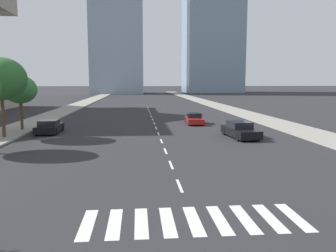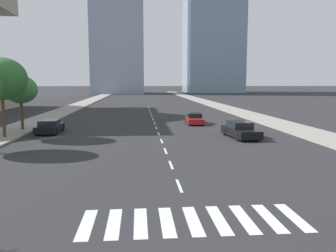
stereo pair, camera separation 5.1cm
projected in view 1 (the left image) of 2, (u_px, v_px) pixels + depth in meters
sidewalk_east at (285, 126)px, 36.81m from camera, size 4.00×260.00×0.15m
sidewalk_west at (18, 129)px, 34.37m from camera, size 4.00×260.00×0.15m
crosswalk_near at (194, 220)px, 11.76m from camera, size 7.65×2.56×0.01m
lane_divider_center at (154, 123)px, 39.42m from camera, size 0.14×50.00×0.01m
sedan_black_0 at (240, 130)px, 29.25m from camera, size 2.32×4.94×1.37m
sedan_red_1 at (194, 119)px, 38.91m from camera, size 1.90×4.57×1.24m
sedan_black_2 at (49, 127)px, 31.84m from camera, size 1.95×4.28×1.24m
street_tree_second at (1, 79)px, 28.18m from camera, size 4.17×4.17×6.63m
street_tree_third at (20, 90)px, 32.81m from camera, size 3.14×3.14×5.20m
office_tower_left_skyline at (116, 2)px, 138.23m from camera, size 20.67×22.53×80.83m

